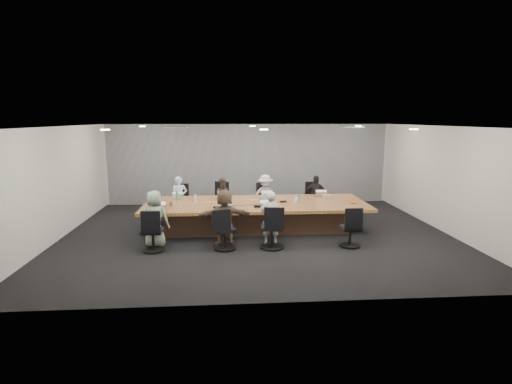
{
  "coord_description": "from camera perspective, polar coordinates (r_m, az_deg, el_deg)",
  "views": [
    {
      "loc": [
        -0.78,
        -10.1,
        3.0
      ],
      "look_at": [
        0.0,
        0.4,
        1.05
      ],
      "focal_mm": 28.0,
      "sensor_mm": 36.0,
      "label": 1
    }
  ],
  "objects": [
    {
      "name": "conference_table",
      "position": [
        10.94,
        -0.04,
        -3.25
      ],
      "size": [
        6.0,
        2.2,
        0.74
      ],
      "color": "#4C3123",
      "rests_on": "ground"
    },
    {
      "name": "mug_brown",
      "position": [
        10.66,
        -12.08,
        -1.69
      ],
      "size": [
        0.1,
        0.1,
        0.1
      ],
      "primitive_type": "cylinder",
      "rotation": [
        0.0,
        0.0,
        -0.19
      ],
      "color": "brown",
      "rests_on": "conference_table"
    },
    {
      "name": "chair_0",
      "position": [
        12.65,
        -10.66,
        -1.66
      ],
      "size": [
        0.57,
        0.57,
        0.75
      ],
      "primitive_type": null,
      "rotation": [
        0.0,
        0.0,
        3.27
      ],
      "color": "black",
      "rests_on": "ground"
    },
    {
      "name": "mic_left",
      "position": [
        10.3,
        -5.72,
        -2.14
      ],
      "size": [
        0.17,
        0.12,
        0.03
      ],
      "primitive_type": "cube",
      "rotation": [
        0.0,
        0.0,
        0.06
      ],
      "color": "black",
      "rests_on": "conference_table"
    },
    {
      "name": "chair_1",
      "position": [
        12.56,
        -4.55,
        -1.37
      ],
      "size": [
        0.73,
        0.73,
        0.85
      ],
      "primitive_type": null,
      "rotation": [
        0.0,
        0.0,
        2.81
      ],
      "color": "black",
      "rests_on": "ground"
    },
    {
      "name": "laptop_3",
      "position": [
        11.93,
        9.05,
        -0.51
      ],
      "size": [
        0.35,
        0.26,
        0.02
      ],
      "primitive_type": "cube",
      "rotation": [
        0.0,
        0.0,
        3.06
      ],
      "color": "#8C6647",
      "rests_on": "conference_table"
    },
    {
      "name": "chair_6",
      "position": [
        9.32,
        2.28,
        -5.55
      ],
      "size": [
        0.64,
        0.64,
        0.85
      ],
      "primitive_type": null,
      "rotation": [
        0.0,
        0.0,
        -0.12
      ],
      "color": "black",
      "rests_on": "ground"
    },
    {
      "name": "floor",
      "position": [
        10.56,
        0.16,
        -6.01
      ],
      "size": [
        10.0,
        8.0,
        0.0
      ],
      "primitive_type": "cube",
      "color": "black",
      "rests_on": "ground"
    },
    {
      "name": "wall_front",
      "position": [
        6.35,
        2.94,
        -4.1
      ],
      "size": [
        10.0,
        0.0,
        2.8
      ],
      "primitive_type": "cube",
      "rotation": [
        -1.57,
        0.0,
        0.0
      ],
      "color": "beige",
      "rests_on": "ground"
    },
    {
      "name": "chair_2",
      "position": [
        12.63,
        1.18,
        -1.49
      ],
      "size": [
        0.58,
        0.58,
        0.76
      ],
      "primitive_type": null,
      "rotation": [
        0.0,
        0.0,
        2.99
      ],
      "color": "black",
      "rests_on": "ground"
    },
    {
      "name": "stapler",
      "position": [
        10.25,
        0.17,
        -2.06
      ],
      "size": [
        0.17,
        0.05,
        0.06
      ],
      "primitive_type": "cube",
      "rotation": [
        0.0,
        0.0,
        0.08
      ],
      "color": "black",
      "rests_on": "conference_table"
    },
    {
      "name": "cup_white_near",
      "position": [
        11.03,
        5.73,
        -1.09
      ],
      "size": [
        0.11,
        0.11,
        0.11
      ],
      "primitive_type": "cylinder",
      "rotation": [
        0.0,
        0.0,
        -0.24
      ],
      "color": "white",
      "rests_on": "conference_table"
    },
    {
      "name": "laptop_6",
      "position": [
        10.1,
        1.72,
        -2.38
      ],
      "size": [
        0.4,
        0.32,
        0.02
      ],
      "primitive_type": "cube",
      "rotation": [
        0.0,
        0.0,
        -0.23
      ],
      "color": "#8C6647",
      "rests_on": "conference_table"
    },
    {
      "name": "person_3",
      "position": [
        12.48,
        8.46,
        -0.54
      ],
      "size": [
        0.78,
        0.4,
        1.27
      ],
      "primitive_type": "imported",
      "rotation": [
        0.0,
        0.0,
        6.16
      ],
      "color": "black",
      "rests_on": "ground"
    },
    {
      "name": "chair_3",
      "position": [
        12.86,
        8.1,
        -1.31
      ],
      "size": [
        0.55,
        0.55,
        0.78
      ],
      "primitive_type": null,
      "rotation": [
        0.0,
        0.0,
        3.18
      ],
      "color": "black",
      "rests_on": "ground"
    },
    {
      "name": "person_5",
      "position": [
        9.53,
        -4.51,
        -3.61
      ],
      "size": [
        1.3,
        0.55,
        1.36
      ],
      "primitive_type": "imported",
      "rotation": [
        0.0,
        0.0,
        3.26
      ],
      "color": "brown",
      "rests_on": "ground"
    },
    {
      "name": "cup_white_far",
      "position": [
        10.97,
        -3.86,
        -1.13
      ],
      "size": [
        0.1,
        0.1,
        0.11
      ],
      "primitive_type": "cylinder",
      "rotation": [
        0.0,
        0.0,
        -0.13
      ],
      "color": "white",
      "rests_on": "conference_table"
    },
    {
      "name": "person_6",
      "position": [
        9.6,
        2.06,
        -3.71
      ],
      "size": [
        0.48,
        0.33,
        1.29
      ],
      "primitive_type": "imported",
      "rotation": [
        0.0,
        0.0,
        3.11
      ],
      "color": "silver",
      "rests_on": "ground"
    },
    {
      "name": "laptop_0",
      "position": [
        11.7,
        -11.2,
        -0.79
      ],
      "size": [
        0.36,
        0.29,
        0.02
      ],
      "primitive_type": "cube",
      "rotation": [
        0.0,
        0.0,
        2.89
      ],
      "color": "#B2B2B7",
      "rests_on": "conference_table"
    },
    {
      "name": "laptop_5",
      "position": [
        10.05,
        -4.5,
        -2.48
      ],
      "size": [
        0.38,
        0.3,
        0.02
      ],
      "primitive_type": "cube",
      "rotation": [
        0.0,
        0.0,
        0.2
      ],
      "color": "#B2B2B7",
      "rests_on": "conference_table"
    },
    {
      "name": "laptop_2",
      "position": [
        11.67,
        1.6,
        -0.62
      ],
      "size": [
        0.36,
        0.27,
        0.02
      ],
      "primitive_type": "cube",
      "rotation": [
        0.0,
        0.0,
        3.27
      ],
      "color": "#B2B2B7",
      "rests_on": "conference_table"
    },
    {
      "name": "bottle_clear",
      "position": [
        10.98,
        -8.67,
        -0.93
      ],
      "size": [
        0.08,
        0.08,
        0.22
      ],
      "primitive_type": "cylinder",
      "rotation": [
        0.0,
        0.0,
        0.23
      ],
      "color": "silver",
      "rests_on": "conference_table"
    },
    {
      "name": "ceiling",
      "position": [
        10.13,
        0.17,
        9.37
      ],
      "size": [
        10.0,
        8.0,
        0.0
      ],
      "primitive_type": "cube",
      "color": "white",
      "rests_on": "wall_back"
    },
    {
      "name": "person_4",
      "position": [
        9.68,
        -14.24,
        -3.74
      ],
      "size": [
        0.72,
        0.52,
        1.35
      ],
      "primitive_type": "imported",
      "rotation": [
        0.0,
        0.0,
        2.99
      ],
      "color": "gray",
      "rests_on": "ground"
    },
    {
      "name": "wall_left",
      "position": [
        11.06,
        -26.63,
        1.06
      ],
      "size": [
        0.0,
        8.0,
        2.8
      ],
      "primitive_type": "cube",
      "rotation": [
        1.57,
        0.0,
        1.57
      ],
      "color": "beige",
      "rests_on": "ground"
    },
    {
      "name": "canvas_bag",
      "position": [
        11.49,
        10.14,
        -0.7
      ],
      "size": [
        0.24,
        0.15,
        0.13
      ],
      "primitive_type": "cube",
      "rotation": [
        0.0,
        0.0,
        -0.02
      ],
      "color": "#B7A78C",
      "rests_on": "conference_table"
    },
    {
      "name": "wall_back",
      "position": [
        14.21,
        -1.07,
        4.03
      ],
      "size": [
        10.0,
        0.0,
        2.8
      ],
      "primitive_type": "cube",
      "rotation": [
        1.57,
        0.0,
        0.0
      ],
      "color": "beige",
      "rests_on": "ground"
    },
    {
      "name": "chair_5",
      "position": [
        9.27,
        -4.49,
        -5.87
      ],
      "size": [
        0.67,
        0.67,
        0.79
      ],
      "primitive_type": null,
      "rotation": [
        0.0,
        0.0,
        0.33
      ],
      "color": "black",
      "rests_on": "ground"
    },
    {
      "name": "mic_right",
      "position": [
        10.97,
        3.89,
        -1.33
      ],
      "size": [
        0.19,
        0.15,
        0.03
      ],
      "primitive_type": "cube",
      "rotation": [
        0.0,
        0.0,
        0.3
      ],
      "color": "black",
      "rests_on": "conference_table"
    },
    {
      "name": "snack_packet",
      "position": [
        11.05,
        13.64,
        -1.51
      ],
      "size": [
        0.19,
        0.15,
        0.04
      ],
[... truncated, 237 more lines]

